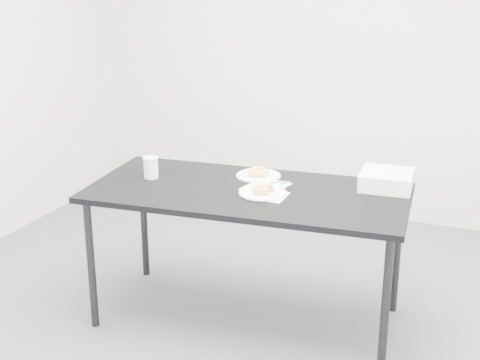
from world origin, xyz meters
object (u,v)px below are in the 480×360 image
at_px(plate_near, 263,193).
at_px(coffee_cup, 151,167).
at_px(pen, 280,182).
at_px(table, 248,200).
at_px(bakery_box, 387,180).
at_px(donut_near, 263,189).
at_px(scorecard, 266,186).
at_px(donut_far, 258,172).
at_px(plate_far, 258,176).

bearing_deg(plate_near, coffee_cup, 179.44).
xyz_separation_m(pen, plate_near, (-0.02, -0.21, 0.00)).
bearing_deg(coffee_cup, table, 2.69).
relative_size(table, plate_near, 7.03).
bearing_deg(table, bakery_box, 19.73).
bearing_deg(donut_near, pen, 84.02).
height_order(plate_near, coffee_cup, coffee_cup).
bearing_deg(coffee_cup, donut_near, -0.56).
bearing_deg(donut_near, scorecard, 104.03).
bearing_deg(donut_near, donut_far, 116.21).
xyz_separation_m(scorecard, coffee_cup, (-0.66, -0.11, 0.06)).
relative_size(scorecard, pen, 2.15).
bearing_deg(bakery_box, scorecard, -163.06).
height_order(scorecard, bakery_box, bakery_box).
bearing_deg(donut_near, plate_far, 116.21).
bearing_deg(table, scorecard, 44.45).
height_order(pen, donut_near, donut_near).
distance_m(table, pen, 0.22).
height_order(plate_far, coffee_cup, coffee_cup).
bearing_deg(bakery_box, table, -158.99).
bearing_deg(plate_far, plate_near, -63.79).
bearing_deg(plate_far, coffee_cup, -154.29).
height_order(plate_near, donut_far, donut_far).
distance_m(scorecard, pen, 0.10).
distance_m(pen, coffee_cup, 0.74).
xyz_separation_m(scorecard, donut_near, (0.03, -0.12, 0.03)).
xyz_separation_m(pen, donut_far, (-0.16, 0.07, 0.02)).
xyz_separation_m(table, pen, (0.12, 0.17, 0.07)).
bearing_deg(scorecard, pen, 70.59).
bearing_deg(table, pen, 48.56).
height_order(table, donut_near, donut_near).
distance_m(table, coffee_cup, 0.60).
height_order(plate_near, bakery_box, bakery_box).
relative_size(table, donut_far, 14.93).
bearing_deg(scorecard, table, -118.09).
height_order(pen, donut_far, donut_far).
height_order(donut_near, bakery_box, bakery_box).
relative_size(pen, donut_far, 0.97).
relative_size(donut_far, bakery_box, 0.44).
height_order(table, coffee_cup, coffee_cup).
xyz_separation_m(plate_near, bakery_box, (0.58, 0.36, 0.04)).
distance_m(donut_far, coffee_cup, 0.61).
bearing_deg(scorecard, donut_far, 135.90).
height_order(scorecard, coffee_cup, coffee_cup).
xyz_separation_m(donut_near, donut_far, (-0.13, 0.27, -0.00)).
height_order(scorecard, plate_near, plate_near).
relative_size(pen, donut_near, 0.97).
distance_m(plate_near, donut_far, 0.30).
distance_m(plate_near, bakery_box, 0.68).
xyz_separation_m(plate_far, coffee_cup, (-0.55, -0.27, 0.06)).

